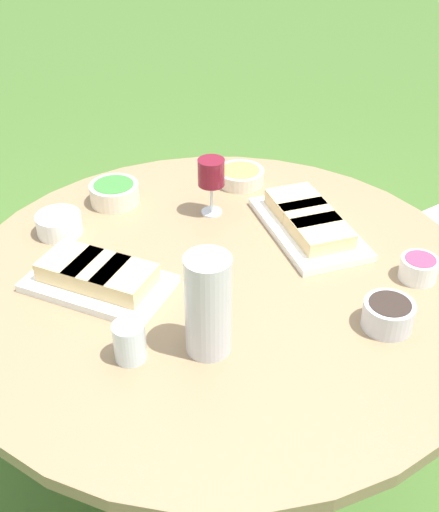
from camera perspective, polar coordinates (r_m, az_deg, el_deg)
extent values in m
plane|color=#446B2B|center=(2.15, 0.00, -18.04)|extent=(40.00, 40.00, 0.00)
cylinder|color=#4C4C51|center=(2.15, 0.00, -17.89)|extent=(0.57, 0.57, 0.02)
cylinder|color=#4C4C51|center=(1.87, 0.00, -11.25)|extent=(0.11, 0.11, 0.70)
cylinder|color=#8C7251|center=(1.62, 0.00, -2.24)|extent=(1.33, 1.33, 0.03)
cylinder|color=beige|center=(2.55, 14.48, -2.35)|extent=(0.03, 0.03, 0.43)
cylinder|color=beige|center=(2.48, -18.69, -4.46)|extent=(0.03, 0.03, 0.43)
cylinder|color=silver|center=(1.33, -1.02, -4.41)|extent=(0.10, 0.10, 0.24)
cone|color=silver|center=(1.30, -2.30, -0.04)|extent=(0.02, 0.02, 0.03)
cylinder|color=silver|center=(1.86, -0.71, 3.93)|extent=(0.06, 0.06, 0.01)
cylinder|color=silver|center=(1.84, -0.72, 5.19)|extent=(0.01, 0.01, 0.09)
cylinder|color=maroon|center=(1.80, -0.74, 7.46)|extent=(0.08, 0.08, 0.08)
cube|color=white|center=(1.79, 7.82, 2.53)|extent=(0.43, 0.33, 0.02)
cube|color=#E0C184|center=(1.84, 6.76, 4.72)|extent=(0.17, 0.17, 0.04)
cube|color=#E0C184|center=(1.78, 7.90, 3.38)|extent=(0.17, 0.17, 0.04)
cube|color=#E0C184|center=(1.71, 9.12, 1.94)|extent=(0.17, 0.17, 0.04)
cube|color=white|center=(1.60, -10.68, -2.42)|extent=(0.40, 0.33, 0.02)
cube|color=#E0C184|center=(1.62, -13.13, -0.76)|extent=(0.17, 0.17, 0.05)
cube|color=#E0C184|center=(1.58, -10.82, -1.45)|extent=(0.17, 0.17, 0.05)
cube|color=#E0C184|center=(1.54, -8.38, -2.17)|extent=(0.17, 0.17, 0.05)
cylinder|color=beige|center=(2.01, 1.87, 7.08)|extent=(0.15, 0.15, 0.04)
cylinder|color=#E0C147|center=(2.00, 1.88, 7.42)|extent=(0.12, 0.12, 0.02)
cylinder|color=beige|center=(1.92, -9.32, 5.50)|extent=(0.14, 0.14, 0.06)
cylinder|color=#387533|center=(1.91, -9.37, 5.97)|extent=(0.12, 0.12, 0.03)
cylinder|color=silver|center=(1.49, 14.75, -5.09)|extent=(0.12, 0.12, 0.06)
cylinder|color=#2D231E|center=(1.48, 14.86, -4.52)|extent=(0.09, 0.09, 0.03)
cylinder|color=white|center=(1.66, 17.28, -1.08)|extent=(0.09, 0.09, 0.06)
cylinder|color=#D6385B|center=(1.65, 17.38, -0.60)|extent=(0.08, 0.08, 0.03)
cylinder|color=white|center=(1.81, -14.07, 2.77)|extent=(0.12, 0.12, 0.06)
cylinder|color=silver|center=(1.80, -14.15, 3.22)|extent=(0.10, 0.10, 0.03)
cylinder|color=silver|center=(1.37, -8.01, -7.56)|extent=(0.07, 0.07, 0.09)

